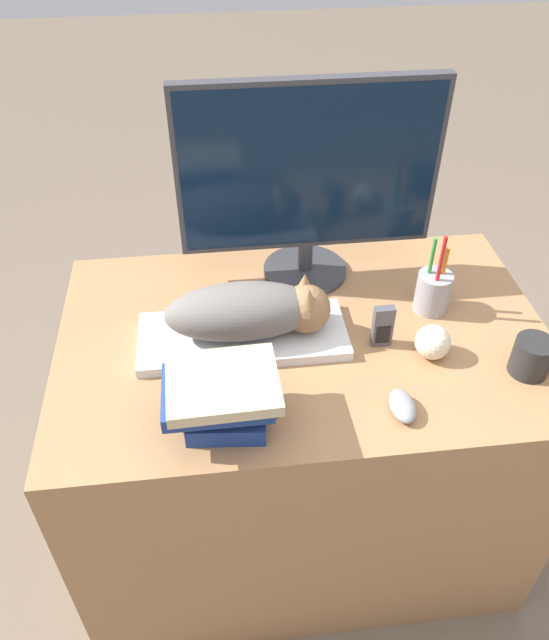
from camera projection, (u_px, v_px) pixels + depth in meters
name	position (u px, v px, depth m)	size (l,w,h in m)	color
ground_plane	(316.00, 636.00, 1.63)	(12.00, 12.00, 0.00)	#6B5B4C
desk	(300.00, 438.00, 1.65)	(1.11, 0.71, 0.75)	#9E7047
keyboard	(243.00, 336.00, 1.39)	(0.46, 0.19, 0.02)	silver
cat	(255.00, 310.00, 1.34)	(0.36, 0.14, 0.13)	#66605B
monitor	(309.00, 176.00, 1.41)	(0.60, 0.21, 0.49)	#333338
computer_mouse	(402.00, 406.00, 1.23)	(0.05, 0.09, 0.03)	gray
coffee_mug	(533.00, 357.00, 1.29)	(0.11, 0.08, 0.08)	black
pen_cup	(433.00, 291.00, 1.45)	(0.08, 0.08, 0.21)	#939399
baseball	(433.00, 342.00, 1.33)	(0.08, 0.08, 0.08)	beige
phone	(383.00, 327.00, 1.35)	(0.04, 0.02, 0.10)	#4C4C51
book_stack	(223.00, 397.00, 1.17)	(0.22, 0.17, 0.13)	navy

